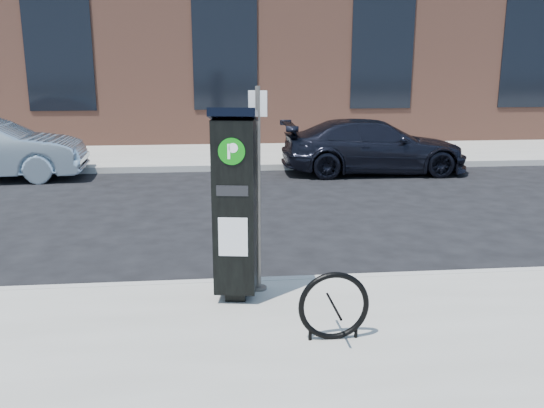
{
  "coord_description": "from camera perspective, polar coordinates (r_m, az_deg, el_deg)",
  "views": [
    {
      "loc": [
        -0.4,
        -6.49,
        2.67
      ],
      "look_at": [
        0.3,
        0.5,
        0.95
      ],
      "focal_mm": 38.0,
      "sensor_mm": 36.0,
      "label": 1
    }
  ],
  "objects": [
    {
      "name": "curb_far",
      "position": [
        14.75,
        -4.13,
        3.59
      ],
      "size": [
        60.0,
        0.12,
        0.16
      ],
      "primitive_type": "cube",
      "color": "#9E9B93",
      "rests_on": "ground"
    },
    {
      "name": "building",
      "position": [
        23.54,
        -5.01,
        17.3
      ],
      "size": [
        28.0,
        10.05,
        8.25
      ],
      "color": "brown",
      "rests_on": "ground"
    },
    {
      "name": "parking_kiosk",
      "position": [
        6.1,
        -3.71,
        0.04
      ],
      "size": [
        0.54,
        0.5,
        2.1
      ],
      "rotation": [
        0.0,
        0.0,
        -0.16
      ],
      "color": "black",
      "rests_on": "sidewalk_near"
    },
    {
      "name": "curb_near",
      "position": [
        6.99,
        -2.08,
        -8.05
      ],
      "size": [
        60.0,
        0.12,
        0.16
      ],
      "primitive_type": "cube",
      "color": "#9E9B93",
      "rests_on": "ground"
    },
    {
      "name": "bike_rack",
      "position": [
        5.45,
        6.15,
        -10.05
      ],
      "size": [
        0.67,
        0.07,
        0.67
      ],
      "rotation": [
        0.0,
        0.0,
        0.02
      ],
      "color": "black",
      "rests_on": "sidewalk_near"
    },
    {
      "name": "sidewalk_far",
      "position": [
        20.66,
        -4.64,
        6.49
      ],
      "size": [
        60.0,
        12.0,
        0.15
      ],
      "primitive_type": "cube",
      "color": "gray",
      "rests_on": "ground"
    },
    {
      "name": "sign_pole",
      "position": [
        6.34,
        -1.37,
        1.15
      ],
      "size": [
        0.2,
        0.18,
        2.29
      ],
      "rotation": [
        0.0,
        0.0,
        -0.26
      ],
      "color": "#5D5752",
      "rests_on": "sidewalk_near"
    },
    {
      "name": "car_dark",
      "position": [
        14.58,
        10.04,
        5.64
      ],
      "size": [
        4.63,
        1.98,
        1.33
      ],
      "primitive_type": "imported",
      "rotation": [
        0.0,
        0.0,
        1.55
      ],
      "color": "black",
      "rests_on": "ground"
    },
    {
      "name": "ground",
      "position": [
        7.03,
        -2.08,
        -8.56
      ],
      "size": [
        120.0,
        120.0,
        0.0
      ],
      "primitive_type": "plane",
      "color": "black",
      "rests_on": "ground"
    }
  ]
}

